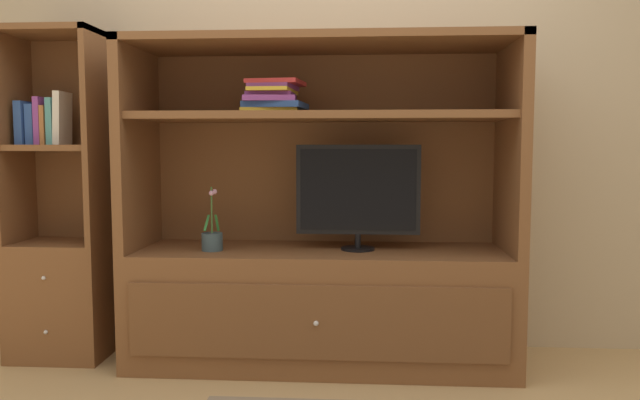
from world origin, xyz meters
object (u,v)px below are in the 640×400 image
potted_plant (212,240)px  magazine_stack (273,98)px  media_console (321,266)px  tv_monitor (358,193)px  upright_book_row (45,122)px  bookshelf_tall (62,250)px

potted_plant → magazine_stack: bearing=13.3°
media_console → potted_plant: media_console is taller
magazine_stack → tv_monitor: bearing=-0.3°
potted_plant → upright_book_row: upright_book_row is taller
potted_plant → upright_book_row: bearing=175.0°
bookshelf_tall → magazine_stack: bearing=-0.8°
media_console → tv_monitor: media_console is taller
magazine_stack → media_console: bearing=3.7°
potted_plant → bookshelf_tall: bearing=173.9°
upright_book_row → bookshelf_tall: bearing=9.0°
tv_monitor → bookshelf_tall: 1.55m
media_console → upright_book_row: bearing=-179.6°
media_console → upright_book_row: size_ratio=7.10×
tv_monitor → magazine_stack: 0.62m
tv_monitor → bookshelf_tall: bearing=179.3°
magazine_stack → upright_book_row: 1.17m
media_console → magazine_stack: bearing=-176.3°
media_console → upright_book_row: (-1.39, -0.01, 0.72)m
tv_monitor → magazine_stack: size_ratio=1.74×
magazine_stack → upright_book_row: magazine_stack is taller
potted_plant → upright_book_row: (-0.87, 0.08, 0.58)m
media_console → potted_plant: (-0.53, -0.09, 0.14)m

